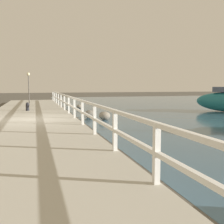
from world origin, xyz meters
TOP-DOWN VIEW (x-y plane):
  - ground_plane at (0.00, 0.00)m, footprint 120.00×120.00m
  - dock_walkway at (0.00, 0.00)m, footprint 4.55×36.00m
  - railing at (2.17, -0.00)m, footprint 0.10×32.50m
  - boulder_mid_strip at (3.95, 0.83)m, footprint 0.63×0.57m
  - boulder_water_edge at (3.38, 2.17)m, footprint 0.59×0.53m
  - boulder_downstream at (3.80, 8.38)m, footprint 0.45×0.41m
  - boulder_far_strip at (3.28, 11.18)m, footprint 0.43×0.39m
  - mooring_bollard at (-0.20, 4.69)m, footprint 0.21×0.21m
  - dock_lamp at (-0.17, 9.10)m, footprint 0.26×0.26m

SIDE VIEW (x-z plane):
  - ground_plane at x=0.00m, z-range 0.00..0.00m
  - dock_walkway at x=0.00m, z-range 0.00..0.27m
  - boulder_far_strip at x=3.28m, z-range 0.00..0.32m
  - boulder_downstream at x=3.80m, z-range 0.00..0.34m
  - boulder_water_edge at x=3.38m, z-range 0.00..0.44m
  - boulder_mid_strip at x=3.95m, z-range 0.00..0.47m
  - mooring_bollard at x=-0.20m, z-range 0.27..0.82m
  - railing at x=2.17m, z-range 0.45..1.48m
  - dock_lamp at x=-0.17m, z-range 0.93..3.59m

